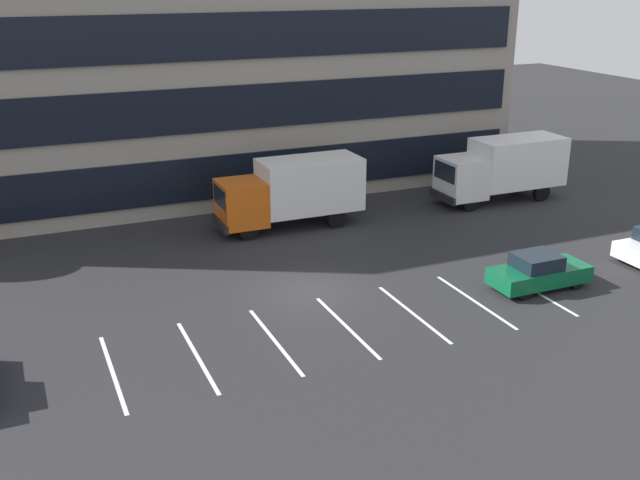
# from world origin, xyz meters

# --- Properties ---
(ground_plane) EXTENTS (120.00, 120.00, 0.00)m
(ground_plane) POSITION_xyz_m (0.00, 0.00, 0.00)
(ground_plane) COLOR #262628
(office_building) EXTENTS (36.33, 12.81, 18.00)m
(office_building) POSITION_xyz_m (0.00, 17.95, 9.00)
(office_building) COLOR gray
(office_building) RESTS_ON ground_plane
(lot_markings) EXTENTS (16.94, 5.40, 0.01)m
(lot_markings) POSITION_xyz_m (0.00, -3.46, 0.00)
(lot_markings) COLOR silver
(lot_markings) RESTS_ON ground_plane
(box_truck_orange) EXTENTS (7.42, 2.46, 3.44)m
(box_truck_orange) POSITION_xyz_m (2.36, 7.91, 1.94)
(box_truck_orange) COLOR #D85914
(box_truck_orange) RESTS_ON ground_plane
(box_truck_white) EXTENTS (7.53, 2.49, 3.49)m
(box_truck_white) POSITION_xyz_m (14.89, 7.57, 1.97)
(box_truck_white) COLOR white
(box_truck_white) RESTS_ON ground_plane
(sedan_forest) EXTENTS (4.13, 1.73, 1.48)m
(sedan_forest) POSITION_xyz_m (8.73, -3.34, 0.70)
(sedan_forest) COLOR #0C5933
(sedan_forest) RESTS_ON ground_plane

